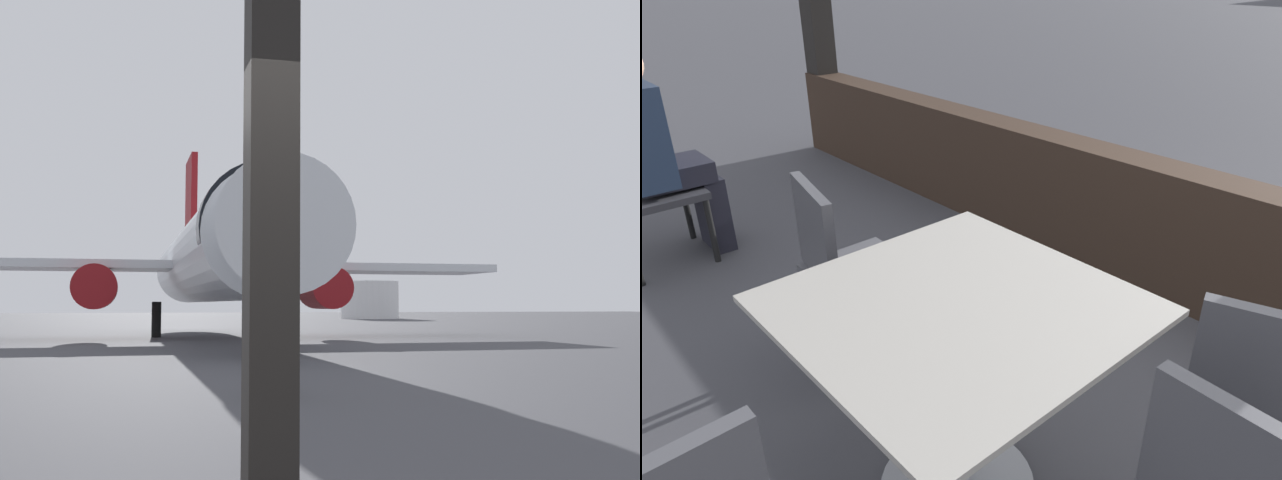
% 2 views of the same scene
% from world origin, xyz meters
% --- Properties ---
extents(ground_plane, '(220.00, 220.00, 0.00)m').
position_xyz_m(ground_plane, '(0.00, 40.00, 0.00)').
color(ground_plane, '#424247').
extents(window_frame, '(9.20, 0.24, 3.73)m').
position_xyz_m(window_frame, '(0.00, 0.00, 1.28)').
color(window_frame, '#38281E').
rests_on(window_frame, ground).
extents(airplane, '(27.09, 30.81, 10.49)m').
position_xyz_m(airplane, '(3.41, 31.12, 3.56)').
color(airplane, silver).
rests_on(airplane, ground).
extents(ground_crew_worker, '(0.40, 0.51, 1.74)m').
position_xyz_m(ground_crew_worker, '(1.90, 9.66, 0.90)').
color(ground_crew_worker, black).
rests_on(ground_crew_worker, ground).
extents(fuel_storage_tank, '(6.38, 6.38, 4.09)m').
position_xyz_m(fuel_storage_tank, '(25.89, 78.51, 2.04)').
color(fuel_storage_tank, white).
rests_on(fuel_storage_tank, ground).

